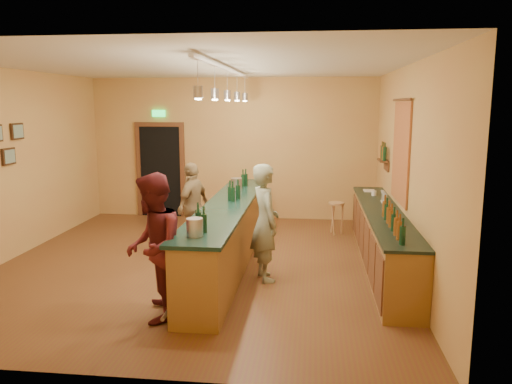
# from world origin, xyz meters

# --- Properties ---
(floor) EXTENTS (7.00, 7.00, 0.00)m
(floor) POSITION_xyz_m (0.00, 0.00, 0.00)
(floor) COLOR brown
(floor) RESTS_ON ground
(ceiling) EXTENTS (6.50, 7.00, 0.02)m
(ceiling) POSITION_xyz_m (0.00, 0.00, 3.20)
(ceiling) COLOR silver
(ceiling) RESTS_ON wall_back
(wall_back) EXTENTS (6.50, 0.02, 3.20)m
(wall_back) POSITION_xyz_m (0.00, 3.50, 1.60)
(wall_back) COLOR #C6834A
(wall_back) RESTS_ON floor
(wall_front) EXTENTS (6.50, 0.02, 3.20)m
(wall_front) POSITION_xyz_m (0.00, -3.50, 1.60)
(wall_front) COLOR #C6834A
(wall_front) RESTS_ON floor
(wall_left) EXTENTS (0.02, 7.00, 3.20)m
(wall_left) POSITION_xyz_m (-3.25, 0.00, 1.60)
(wall_left) COLOR #C6834A
(wall_left) RESTS_ON floor
(wall_right) EXTENTS (0.02, 7.00, 3.20)m
(wall_right) POSITION_xyz_m (3.25, 0.00, 1.60)
(wall_right) COLOR #C6834A
(wall_right) RESTS_ON floor
(doorway) EXTENTS (1.15, 0.09, 2.48)m
(doorway) POSITION_xyz_m (-1.70, 3.47, 1.13)
(doorway) COLOR black
(doorway) RESTS_ON wall_back
(tapestry) EXTENTS (0.03, 1.40, 1.60)m
(tapestry) POSITION_xyz_m (3.23, 0.40, 1.85)
(tapestry) COLOR #99321E
(tapestry) RESTS_ON wall_right
(bottle_shelf) EXTENTS (0.17, 0.55, 0.54)m
(bottle_shelf) POSITION_xyz_m (3.17, 1.90, 1.67)
(bottle_shelf) COLOR #552C19
(bottle_shelf) RESTS_ON wall_right
(back_counter) EXTENTS (0.60, 4.55, 1.27)m
(back_counter) POSITION_xyz_m (2.97, 0.18, 0.49)
(back_counter) COLOR olive
(back_counter) RESTS_ON floor
(tasting_bar) EXTENTS (0.73, 5.10, 1.38)m
(tasting_bar) POSITION_xyz_m (0.49, -0.00, 0.61)
(tasting_bar) COLOR olive
(tasting_bar) RESTS_ON floor
(pendant_track) EXTENTS (0.11, 4.60, 0.50)m
(pendant_track) POSITION_xyz_m (0.49, -0.00, 2.98)
(pendant_track) COLOR silver
(pendant_track) RESTS_ON ceiling
(bartender) EXTENTS (0.63, 0.75, 1.76)m
(bartender) POSITION_xyz_m (1.15, -0.59, 0.88)
(bartender) COLOR gray
(bartender) RESTS_ON floor
(customer_a) EXTENTS (0.85, 1.00, 1.81)m
(customer_a) POSITION_xyz_m (-0.06, -2.14, 0.90)
(customer_a) COLOR #59191E
(customer_a) RESTS_ON floor
(customer_b) EXTENTS (0.65, 1.01, 1.59)m
(customer_b) POSITION_xyz_m (-0.30, 0.84, 0.80)
(customer_b) COLOR #997A51
(customer_b) RESTS_ON floor
(bar_stool) EXTENTS (0.32, 0.32, 0.66)m
(bar_stool) POSITION_xyz_m (2.32, 2.20, 0.51)
(bar_stool) COLOR #A86B4B
(bar_stool) RESTS_ON floor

